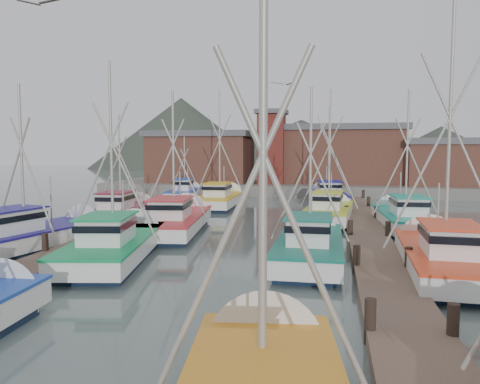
% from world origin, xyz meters
% --- Properties ---
extents(ground, '(260.00, 260.00, 0.00)m').
position_xyz_m(ground, '(0.00, 0.00, 0.00)').
color(ground, '#536460').
rests_on(ground, ground).
extents(dock_left, '(2.30, 46.00, 1.50)m').
position_xyz_m(dock_left, '(-7.00, 4.04, 0.21)').
color(dock_left, brown).
rests_on(dock_left, ground).
extents(dock_right, '(2.30, 46.00, 1.50)m').
position_xyz_m(dock_right, '(7.00, 4.04, 0.21)').
color(dock_right, brown).
rests_on(dock_right, ground).
extents(quay, '(44.00, 16.00, 1.20)m').
position_xyz_m(quay, '(0.00, 37.00, 0.60)').
color(quay, slate).
rests_on(quay, ground).
extents(shed_left, '(12.72, 8.48, 6.20)m').
position_xyz_m(shed_left, '(-11.00, 35.00, 4.34)').
color(shed_left, brown).
rests_on(shed_left, quay).
extents(shed_center, '(14.84, 9.54, 6.90)m').
position_xyz_m(shed_center, '(6.00, 37.00, 4.69)').
color(shed_center, brown).
rests_on(shed_center, quay).
extents(shed_right, '(8.48, 6.36, 5.20)m').
position_xyz_m(shed_right, '(17.00, 34.00, 3.84)').
color(shed_right, brown).
rests_on(shed_right, quay).
extents(lookout_tower, '(3.60, 3.60, 8.50)m').
position_xyz_m(lookout_tower, '(-2.00, 33.00, 5.55)').
color(lookout_tower, maroon).
rests_on(lookout_tower, quay).
extents(distant_hills, '(175.00, 140.00, 42.00)m').
position_xyz_m(distant_hills, '(-12.76, 122.59, 0.00)').
color(distant_hills, '#3A4438').
rests_on(distant_hills, ground).
extents(boat_4, '(4.62, 9.95, 9.76)m').
position_xyz_m(boat_4, '(-4.73, -1.27, 0.68)').
color(boat_4, '#101F37').
rests_on(boat_4, ground).
extents(boat_5, '(3.47, 9.10, 8.52)m').
position_xyz_m(boat_5, '(4.04, 0.16, 0.68)').
color(boat_5, '#101F37').
rests_on(boat_5, ground).
extents(boat_6, '(4.71, 10.04, 9.10)m').
position_xyz_m(boat_6, '(-9.79, -0.05, 0.68)').
color(boat_6, '#101F37').
rests_on(boat_6, ground).
extents(boat_7, '(4.75, 9.74, 11.96)m').
position_xyz_m(boat_7, '(9.45, -0.90, 0.70)').
color(boat_7, '#101F37').
rests_on(boat_7, ground).
extents(boat_8, '(4.58, 10.76, 9.59)m').
position_xyz_m(boat_8, '(-4.51, 6.44, 0.68)').
color(boat_8, '#101F37').
rests_on(boat_8, ground).
extents(boat_9, '(4.00, 9.53, 10.03)m').
position_xyz_m(boat_9, '(4.84, 12.55, 0.69)').
color(boat_9, '#101F37').
rests_on(boat_9, ground).
extents(boat_10, '(3.46, 9.15, 8.26)m').
position_xyz_m(boat_10, '(-9.39, 9.41, 0.68)').
color(boat_10, '#101F37').
rests_on(boat_10, ground).
extents(boat_11, '(3.92, 9.50, 9.63)m').
position_xyz_m(boat_11, '(9.51, 10.32, 0.68)').
color(boat_11, '#101F37').
rests_on(boat_11, ground).
extents(boat_12, '(4.47, 10.00, 11.21)m').
position_xyz_m(boat_12, '(-4.79, 19.70, 0.69)').
color(boat_12, '#101F37').
rests_on(boat_12, ground).
extents(boat_13, '(4.04, 9.96, 10.00)m').
position_xyz_m(boat_13, '(4.55, 23.90, 0.68)').
color(boat_13, '#101F37').
rests_on(boat_13, ground).
extents(boat_14, '(3.38, 8.54, 7.11)m').
position_xyz_m(boat_14, '(-9.69, 24.55, 0.68)').
color(boat_14, '#101F37').
rests_on(boat_14, ground).
extents(gull_near, '(1.55, 0.65, 0.24)m').
position_xyz_m(gull_near, '(-4.11, -7.58, 9.63)').
color(gull_near, gray).
rests_on(gull_near, ground).
extents(gull_far, '(1.52, 0.66, 0.24)m').
position_xyz_m(gull_far, '(2.50, 3.29, 8.47)').
color(gull_far, gray).
rests_on(gull_far, ground).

